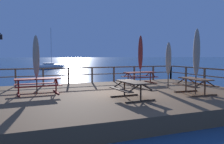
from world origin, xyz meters
name	(u,v)px	position (x,y,z in m)	size (l,w,h in m)	color
ground_plane	(117,104)	(0.00, 0.00, 0.00)	(600.00, 600.00, 0.00)	navy
wooden_deck	(117,98)	(0.00, 0.00, 0.31)	(13.36, 9.35, 0.62)	brown
railing_waterside_far	(92,72)	(0.00, 4.53, 1.36)	(13.16, 0.10, 1.09)	brown
railing_side_right	(216,74)	(6.53, 0.00, 1.36)	(0.10, 9.15, 1.09)	brown
picnic_table_mid_left	(195,83)	(3.41, -1.76, 1.17)	(1.45, 1.76, 0.78)	brown
picnic_table_mid_centre	(140,75)	(2.92, 3.05, 1.18)	(2.20, 1.52, 0.78)	maroon
picnic_table_back_right	(38,82)	(-3.78, 1.08, 1.18)	(2.21, 1.52, 0.78)	maroon
picnic_table_front_right	(132,86)	(-0.03, -1.80, 1.17)	(1.51, 1.85, 0.78)	brown
patio_umbrella_short_front	(197,53)	(3.40, -1.83, 2.64)	(0.32, 0.32, 3.17)	#4C3828
patio_umbrella_tall_mid_left	(140,53)	(3.00, 3.10, 2.68)	(0.32, 0.32, 3.24)	#4C3828
patio_umbrella_short_back	(36,57)	(-3.82, 1.12, 2.45)	(0.32, 0.32, 2.87)	#4C3828
patio_umbrella_short_mid	(168,59)	(3.33, 0.35, 2.30)	(0.32, 0.32, 2.64)	#4C3828
sailboat_distant	(50,66)	(0.10, 33.58, 0.51)	(6.21, 2.74, 7.72)	white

